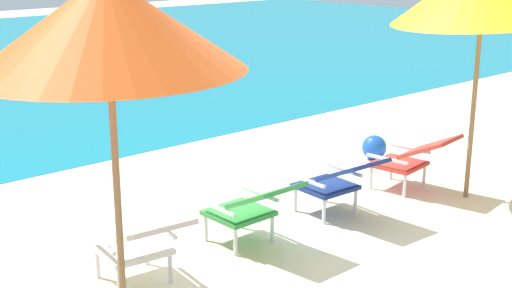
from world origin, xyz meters
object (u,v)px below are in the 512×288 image
(lounge_chair_far_left, at_px, (142,242))
(beach_umbrella_left, at_px, (107,24))
(lounge_chair_near_right, at_px, (338,179))
(lounge_chair_far_right, at_px, (413,156))
(lounge_chair_near_left, at_px, (252,205))
(beach_ball, at_px, (374,147))

(lounge_chair_far_left, relative_size, beach_umbrella_left, 0.38)
(lounge_chair_far_left, height_order, lounge_chair_near_right, same)
(lounge_chair_far_right, distance_m, beach_umbrella_left, 4.21)
(lounge_chair_near_left, xyz_separation_m, beach_umbrella_left, (-1.53, -0.37, 1.73))
(lounge_chair_far_left, bearing_deg, lounge_chair_far_right, 0.17)
(lounge_chair_near_right, bearing_deg, lounge_chair_near_left, 179.06)
(lounge_chair_near_left, relative_size, beach_umbrella_left, 0.36)
(lounge_chair_near_right, distance_m, lounge_chair_far_right, 1.18)
(lounge_chair_near_right, bearing_deg, beach_ball, 29.82)
(beach_umbrella_left, bearing_deg, beach_ball, 17.27)
(lounge_chair_near_right, xyz_separation_m, lounge_chair_far_right, (1.18, -0.01, 0.00))
(lounge_chair_far_left, bearing_deg, beach_umbrella_left, -138.75)
(lounge_chair_far_left, height_order, lounge_chair_near_left, same)
(lounge_chair_far_left, distance_m, beach_ball, 4.22)
(lounge_chair_far_left, relative_size, lounge_chair_near_left, 1.05)
(lounge_chair_near_right, xyz_separation_m, beach_ball, (1.81, 1.04, -0.25))
(lounge_chair_far_right, bearing_deg, lounge_chair_far_left, -179.83)
(lounge_chair_near_left, bearing_deg, lounge_chair_far_left, -177.93)
(lounge_chair_near_left, xyz_separation_m, lounge_chair_far_right, (2.29, -0.03, 0.00))
(lounge_chair_near_right, relative_size, beach_umbrella_left, 0.36)
(lounge_chair_far_left, distance_m, lounge_chair_far_right, 3.46)
(lounge_chair_far_left, xyz_separation_m, lounge_chair_near_right, (2.27, 0.02, 0.00))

